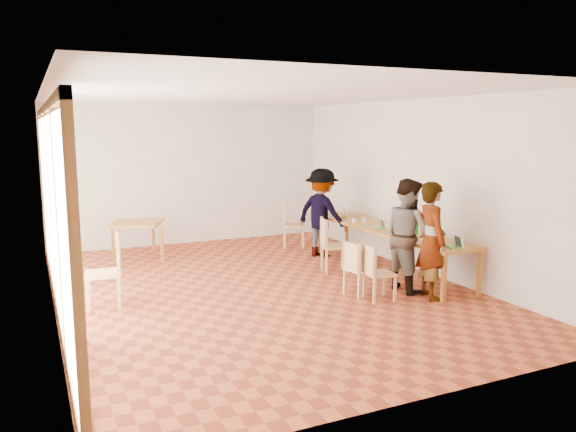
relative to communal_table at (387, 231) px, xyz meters
name	(u,v)px	position (x,y,z in m)	size (l,w,h in m)	color
ground	(261,289)	(-2.50, -0.21, -0.70)	(8.00, 8.00, 0.00)	#AA4E29
wall_back	(191,174)	(-2.50, 3.79, 0.80)	(6.00, 0.10, 3.00)	silver
wall_front	(428,242)	(-2.50, -4.21, 0.80)	(6.00, 0.10, 3.00)	silver
wall_right	(419,186)	(0.50, -0.21, 0.80)	(0.10, 8.00, 3.00)	silver
window_wall	(51,205)	(-5.46, -0.21, 0.80)	(0.10, 8.00, 3.00)	white
ceiling	(259,93)	(-2.50, -0.21, 2.32)	(6.00, 8.00, 0.04)	white
communal_table	(387,231)	(0.00, 0.00, 0.00)	(0.80, 4.00, 0.75)	#BE7D2A
side_table	(136,226)	(-3.92, 2.55, -0.03)	(0.90, 0.90, 0.75)	#BE7D2A
chair_near	(374,266)	(-1.22, -1.45, -0.19)	(0.43, 0.43, 0.44)	tan
chair_mid	(356,263)	(-1.33, -1.14, -0.20)	(0.44, 0.44, 0.44)	tan
chair_far	(329,239)	(-1.00, 0.28, -0.12)	(0.55, 0.55, 0.50)	tan
chair_empty	(289,219)	(-0.78, 2.45, -0.10)	(0.60, 0.60, 0.52)	tan
chair_spare	(111,264)	(-4.74, -0.14, -0.08)	(0.54, 0.54, 0.54)	tan
person_near	(432,241)	(-0.39, -1.70, 0.17)	(0.63, 0.42, 1.74)	gray
person_mid	(407,235)	(-0.45, -1.19, 0.17)	(0.85, 0.66, 1.75)	gray
person_far	(322,213)	(-0.57, 1.38, 0.16)	(1.12, 0.64, 1.73)	gray
laptop_near	(456,244)	(-0.02, -1.81, 0.10)	(0.24, 0.26, 0.20)	green
laptop_mid	(381,225)	(-0.10, 0.02, 0.10)	(0.22, 0.24, 0.18)	green
laptop_far	(344,215)	(-0.08, 1.36, 0.10)	(0.26, 0.27, 0.19)	green
yellow_mug	(340,216)	(-0.21, 1.27, 0.09)	(0.12, 0.12, 0.09)	gold
green_bottle	(416,226)	(0.09, -0.71, 0.19)	(0.07, 0.07, 0.28)	#13821F
clear_glass	(364,220)	(-0.03, 0.68, 0.09)	(0.07, 0.07, 0.09)	silver
condiment_cup	(354,221)	(-0.22, 0.74, 0.08)	(0.08, 0.08, 0.06)	white
pink_phone	(341,218)	(-0.21, 1.24, 0.05)	(0.05, 0.10, 0.01)	#C44257
black_pouch	(399,231)	(-0.12, -0.53, 0.09)	(0.16, 0.26, 0.09)	black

